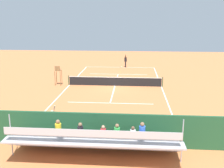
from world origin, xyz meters
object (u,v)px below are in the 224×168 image
(tennis_ball_near, at_px, (120,72))
(tennis_net, at_px, (115,81))
(equipment_bag, at_px, (106,138))
(umpire_chair, at_px, (58,73))
(tennis_racket, at_px, (122,67))
(line_judge, at_px, (52,120))
(courtside_bench, at_px, (134,132))
(bleacher_stand, at_px, (96,141))
(tennis_player, at_px, (126,60))

(tennis_ball_near, bearing_deg, tennis_net, 88.31)
(equipment_bag, bearing_deg, tennis_ball_near, -89.47)
(umpire_chair, height_order, equipment_bag, umpire_chair)
(tennis_racket, relative_size, line_judge, 0.29)
(equipment_bag, height_order, tennis_ball_near, equipment_bag)
(tennis_net, height_order, courtside_bench, tennis_net)
(umpire_chair, bearing_deg, bleacher_stand, 112.39)
(courtside_bench, height_order, line_judge, line_judge)
(equipment_bag, xyz_separation_m, line_judge, (3.45, -0.57, 0.84))
(tennis_net, height_order, tennis_racket, tennis_net)
(courtside_bench, height_order, tennis_racket, courtside_bench)
(tennis_player, distance_m, line_judge, 24.23)
(equipment_bag, bearing_deg, line_judge, -9.31)
(tennis_racket, bearing_deg, bleacher_stand, 89.69)
(tennis_player, distance_m, tennis_racket, 1.20)
(tennis_ball_near, relative_size, line_judge, 0.03)
(tennis_net, xyz_separation_m, tennis_player, (-0.80, -11.09, 0.51))
(bleacher_stand, xyz_separation_m, courtside_bench, (-1.99, -2.08, -0.37))
(tennis_player, bearing_deg, equipment_bag, 89.08)
(bleacher_stand, distance_m, tennis_racket, 26.73)
(umpire_chair, distance_m, tennis_ball_near, 9.98)
(equipment_bag, bearing_deg, tennis_player, -90.92)
(courtside_bench, height_order, equipment_bag, courtside_bench)
(umpire_chair, bearing_deg, line_judge, 103.98)
(umpire_chair, distance_m, courtside_bench, 15.52)
(tennis_player, bearing_deg, tennis_net, 85.86)
(umpire_chair, xyz_separation_m, courtside_bench, (-8.25, 13.12, -0.76))
(equipment_bag, distance_m, tennis_racket, 24.76)
(tennis_net, height_order, tennis_ball_near, tennis_net)
(tennis_net, distance_m, equipment_bag, 13.41)
(umpire_chair, relative_size, tennis_ball_near, 32.42)
(tennis_player, xyz_separation_m, tennis_racket, (0.59, -0.27, -1.00))
(bleacher_stand, bearing_deg, tennis_net, -89.77)
(tennis_ball_near, bearing_deg, line_judge, 80.83)
(courtside_bench, bearing_deg, tennis_ball_near, -84.92)
(tennis_racket, bearing_deg, tennis_net, 88.95)
(equipment_bag, xyz_separation_m, tennis_racket, (0.20, -24.76, -0.16))
(bleacher_stand, distance_m, courtside_bench, 2.91)
(bleacher_stand, relative_size, line_judge, 4.70)
(tennis_net, xyz_separation_m, line_judge, (3.04, 12.83, 0.51))
(line_judge, bearing_deg, courtside_bench, 175.09)
(tennis_racket, bearing_deg, line_judge, 82.35)
(line_judge, bearing_deg, tennis_racket, -97.65)
(tennis_net, bearing_deg, tennis_player, -94.14)
(courtside_bench, relative_size, tennis_player, 0.93)
(courtside_bench, bearing_deg, line_judge, -4.91)
(tennis_net, bearing_deg, umpire_chair, 1.42)
(tennis_net, relative_size, courtside_bench, 5.72)
(tennis_racket, relative_size, tennis_ball_near, 8.50)
(courtside_bench, height_order, tennis_ball_near, courtside_bench)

